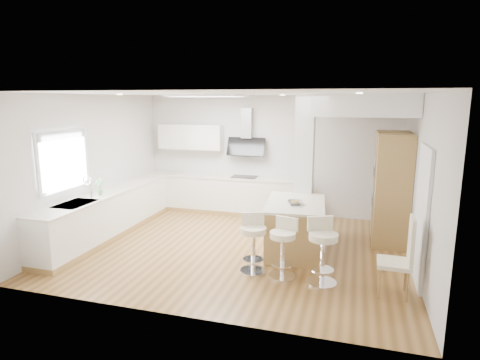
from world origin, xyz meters
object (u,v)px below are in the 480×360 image
(peninsula, at_px, (295,227))
(bar_stool_a, at_px, (253,240))
(bar_stool_b, at_px, (283,245))
(dining_chair, at_px, (403,254))
(bar_stool_c, at_px, (323,247))

(peninsula, bearing_deg, bar_stool_a, -121.79)
(bar_stool_b, relative_size, dining_chair, 0.81)
(peninsula, height_order, bar_stool_b, peninsula)
(bar_stool_c, bearing_deg, peninsula, 92.82)
(bar_stool_c, relative_size, dining_chair, 0.87)
(peninsula, bearing_deg, bar_stool_c, -68.04)
(bar_stool_b, height_order, dining_chair, dining_chair)
(peninsula, bearing_deg, bar_stool_b, -96.19)
(bar_stool_a, relative_size, bar_stool_b, 1.01)
(bar_stool_b, bearing_deg, bar_stool_a, -173.49)
(bar_stool_b, xyz_separation_m, dining_chair, (1.68, -0.15, 0.09))
(peninsula, distance_m, dining_chair, 2.07)
(bar_stool_a, xyz_separation_m, bar_stool_c, (1.08, -0.12, 0.03))
(dining_chair, bearing_deg, bar_stool_a, 175.93)
(peninsula, xyz_separation_m, bar_stool_c, (0.58, -1.13, 0.09))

